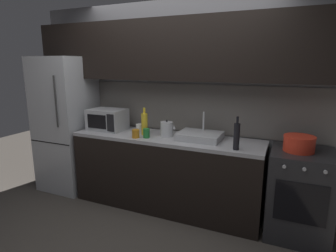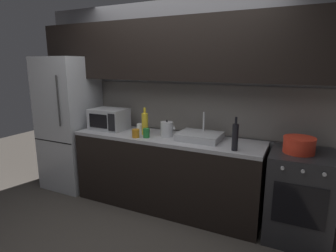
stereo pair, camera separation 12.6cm
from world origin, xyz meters
TOP-DOWN VIEW (x-y plane):
  - ground_plane at (0.00, 0.00)m, footprint 10.00×10.00m
  - back_wall at (0.00, 1.20)m, footprint 4.03×0.44m
  - counter_run at (0.00, 0.90)m, footprint 2.29×0.60m
  - refrigerator at (-1.52, 0.90)m, footprint 0.68×0.69m
  - oven_range at (1.48, 0.90)m, footprint 0.60×0.62m
  - microwave at (-0.84, 0.92)m, footprint 0.46×0.35m
  - sink_basin at (0.41, 0.93)m, footprint 0.48×0.38m
  - kettle at (0.01, 0.91)m, footprint 0.18×0.15m
  - wine_bottle_yellow at (-0.27, 0.87)m, footprint 0.08×0.08m
  - wine_bottle_dark at (0.86, 0.70)m, footprint 0.06×0.06m
  - mug_white at (-0.38, 0.93)m, footprint 0.08×0.08m
  - mug_green at (-0.18, 0.75)m, footprint 0.08×0.08m
  - mug_amber at (-0.30, 0.70)m, footprint 0.09×0.09m
  - cooking_pot at (1.43, 0.90)m, footprint 0.30×0.30m

SIDE VIEW (x-z plane):
  - ground_plane at x=0.00m, z-range 0.00..0.00m
  - counter_run at x=0.00m, z-range 0.00..0.90m
  - oven_range at x=1.48m, z-range 0.00..0.90m
  - refrigerator at x=-1.52m, z-range 0.00..1.84m
  - sink_basin at x=0.41m, z-range 0.79..1.09m
  - mug_amber at x=-0.30m, z-range 0.90..1.00m
  - mug_green at x=-0.18m, z-range 0.90..1.01m
  - mug_white at x=-0.38m, z-range 0.90..1.01m
  - cooking_pot at x=1.43m, z-range 0.90..1.06m
  - kettle at x=0.01m, z-range 0.89..1.09m
  - microwave at x=-0.84m, z-range 0.90..1.17m
  - wine_bottle_yellow at x=-0.27m, z-range 0.87..1.20m
  - wine_bottle_dark at x=0.86m, z-range 0.87..1.21m
  - back_wall at x=0.00m, z-range 0.30..2.80m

